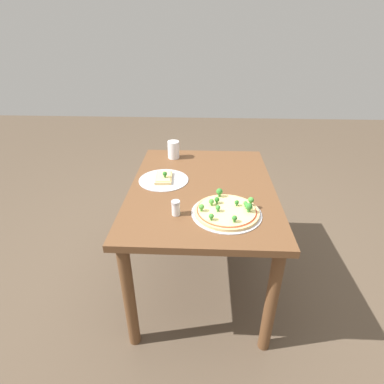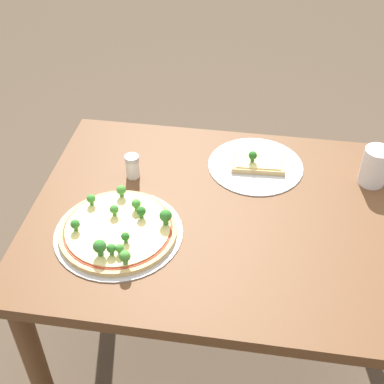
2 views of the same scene
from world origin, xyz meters
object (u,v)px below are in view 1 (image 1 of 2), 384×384
pizza_tray_whole (227,211)px  pizza_tray_slice (164,179)px  dining_table (202,201)px  condiment_shaker (176,208)px  drinking_cup (173,150)px

pizza_tray_whole → pizza_tray_slice: (-0.34, -0.35, -0.01)m
dining_table → condiment_shaker: size_ratio=14.73×
dining_table → condiment_shaker: condiment_shaker is taller
pizza_tray_whole → pizza_tray_slice: 0.49m
pizza_tray_whole → pizza_tray_slice: pizza_tray_whole is taller
drinking_cup → condiment_shaker: size_ratio=1.58×
pizza_tray_whole → condiment_shaker: 0.25m
dining_table → condiment_shaker: 0.35m
pizza_tray_whole → drinking_cup: (-0.68, -0.33, 0.04)m
pizza_tray_slice → pizza_tray_whole: bearing=45.6°
condiment_shaker → pizza_tray_slice: bearing=-163.8°
pizza_tray_slice → condiment_shaker: size_ratio=3.92×
dining_table → pizza_tray_slice: bearing=-106.0°
pizza_tray_whole → drinking_cup: 0.76m
pizza_tray_whole → pizza_tray_slice: bearing=-134.4°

